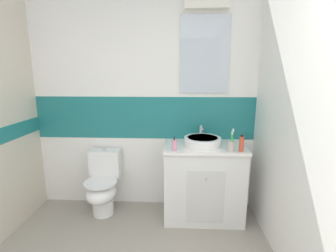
% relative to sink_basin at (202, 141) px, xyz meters
% --- Properties ---
extents(wall_back_tiled, '(3.20, 0.20, 2.50)m').
position_rel_sink_basin_xyz_m(wall_back_tiled, '(-0.66, 0.32, 0.36)').
color(wall_back_tiled, white).
rests_on(wall_back_tiled, ground_plane).
extents(wall_right_plain, '(0.10, 3.48, 2.50)m').
position_rel_sink_basin_xyz_m(wall_right_plain, '(0.68, -0.93, 0.35)').
color(wall_right_plain, white).
rests_on(wall_right_plain, ground_plane).
extents(vanity_cabinet, '(0.88, 0.55, 0.85)m').
position_rel_sink_basin_xyz_m(vanity_cabinet, '(0.02, 0.01, -0.47)').
color(vanity_cabinet, silver).
rests_on(vanity_cabinet, ground_plane).
extents(sink_basin, '(0.40, 0.44, 0.18)m').
position_rel_sink_basin_xyz_m(sink_basin, '(0.00, 0.00, 0.00)').
color(sink_basin, white).
rests_on(sink_basin, vanity_cabinet).
extents(toilet, '(0.37, 0.50, 0.74)m').
position_rel_sink_basin_xyz_m(toilet, '(-1.14, 0.03, -0.55)').
color(toilet, white).
rests_on(toilet, ground_plane).
extents(toothbrush_cup, '(0.08, 0.08, 0.23)m').
position_rel_sink_basin_xyz_m(toothbrush_cup, '(0.27, -0.18, 0.01)').
color(toothbrush_cup, '#B2ADA3').
rests_on(toothbrush_cup, vanity_cabinet).
extents(soap_dispenser, '(0.05, 0.05, 0.15)m').
position_rel_sink_basin_xyz_m(soap_dispenser, '(-0.30, -0.18, 0.01)').
color(soap_dispenser, pink).
rests_on(soap_dispenser, vanity_cabinet).
extents(deodorant_spray_can, '(0.05, 0.05, 0.17)m').
position_rel_sink_basin_xyz_m(deodorant_spray_can, '(0.37, -0.19, 0.03)').
color(deodorant_spray_can, '#D84C33').
rests_on(deodorant_spray_can, vanity_cabinet).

